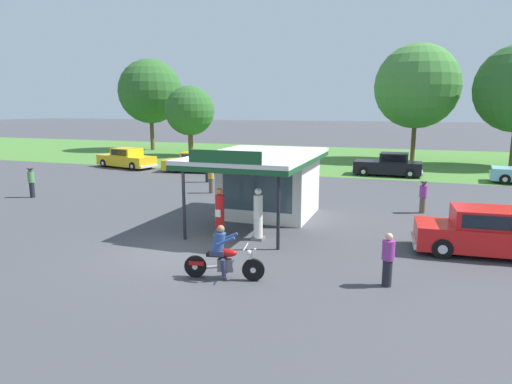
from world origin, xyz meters
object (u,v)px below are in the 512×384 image
Objects in this scene: motorcycle_with_rider at (223,257)px; bystander_standing_back_lot at (31,182)px; gas_pump_offside at (258,216)px; parked_car_back_row_centre_right at (389,165)px; gas_pump_nearside at (220,214)px; parked_car_back_row_left at (126,159)px; bystander_leaning_by_kiosk at (423,196)px; parked_car_second_row_spare at (198,163)px; bystander_chatting_near_pumps at (388,259)px; bystander_strolling_foreground at (211,178)px; featured_classic_sedan at (493,234)px; bystander_admiring_sedan at (207,168)px; parked_car_back_row_far_right at (279,163)px.

bystander_standing_back_lot is at bearing 153.45° from motorcycle_with_rider.
parked_car_back_row_centre_right is (3.74, 17.90, -0.15)m from gas_pump_offside.
gas_pump_offside is 1.20× the size of bystander_standing_back_lot.
gas_pump_nearside is 0.33× the size of parked_car_back_row_left.
parked_car_second_row_spare is at bearing 151.79° from bystander_leaning_by_kiosk.
bystander_chatting_near_pumps is (6.29, -2.93, -0.06)m from gas_pump_nearside.
bystander_standing_back_lot is (-19.98, -3.20, 0.08)m from bystander_leaning_by_kiosk.
parked_car_second_row_spare is 8.58m from bystander_strolling_foreground.
featured_classic_sedan is at bearing -6.12° from bystander_standing_back_lot.
parked_car_back_row_centre_right is 13.05m from bystander_admiring_sedan.
bystander_leaning_by_kiosk is (7.36, 6.48, -0.05)m from gas_pump_nearside.
motorcycle_with_rider is at bearing -167.32° from bystander_chatting_near_pumps.
bystander_strolling_foreground is at bearing 153.28° from featured_classic_sedan.
parked_car_second_row_spare is 3.50× the size of bystander_standing_back_lot.
bystander_standing_back_lot is at bearing -125.70° from parked_car_back_row_far_right.
gas_pump_offside is 0.40× the size of parked_car_back_row_centre_right.
bystander_leaning_by_kiosk is (-2.06, 5.56, 0.07)m from featured_classic_sedan.
featured_classic_sedan reaches higher than bystander_chatting_near_pumps.
gas_pump_offside reaches higher than gas_pump_nearside.
featured_classic_sedan is at bearing -30.34° from parked_car_back_row_left.
parked_car_back_row_left is at bearing -171.74° from parked_car_back_row_far_right.
bystander_standing_back_lot is at bearing 173.88° from featured_classic_sedan.
parked_car_back_row_far_right is (-2.70, 17.08, -0.17)m from gas_pump_nearside.
parked_car_back_row_far_right is 14.61m from bystander_leaning_by_kiosk.
featured_classic_sedan is 3.49× the size of bystander_leaning_by_kiosk.
bystander_chatting_near_pumps is (-3.13, -3.86, 0.07)m from featured_classic_sedan.
gas_pump_nearside is 13.04m from bystander_standing_back_lot.
parked_car_second_row_spare is 3.35× the size of bystander_admiring_sedan.
featured_classic_sedan is at bearing -76.28° from parked_car_back_row_centre_right.
parked_car_back_row_centre_right is at bearing 12.08° from parked_car_second_row_spare.
bystander_strolling_foreground is at bearing -97.53° from parked_car_back_row_far_right.
bystander_standing_back_lot is (-22.04, 2.36, 0.15)m from featured_classic_sedan.
bystander_admiring_sedan is at bearing 161.15° from bystander_leaning_by_kiosk.
motorcycle_with_rider is (1.83, -3.94, -0.19)m from gas_pump_nearside.
bystander_strolling_foreground reaches higher than featured_classic_sedan.
motorcycle_with_rider is 0.45× the size of parked_car_back_row_far_right.
bystander_admiring_sedan reaches higher than bystander_standing_back_lot.
bystander_admiring_sedan reaches higher than motorcycle_with_rider.
bystander_leaning_by_kiosk is at bearing -46.46° from parked_car_back_row_far_right.
bystander_chatting_near_pumps is at bearing -18.21° from bystander_standing_back_lot.
gas_pump_nearside is 0.32× the size of parked_car_second_row_spare.
parked_car_back_row_centre_right is (-4.14, 16.98, 0.02)m from featured_classic_sedan.
parked_car_back_row_centre_right is at bearing 78.20° from gas_pump_offside.
gas_pump_nearside is 6.94m from bystander_chatting_near_pumps.
parked_car_back_row_centre_right is at bearing 92.78° from bystander_chatting_near_pumps.
gas_pump_offside reaches higher than bystander_leaning_by_kiosk.
bystander_chatting_near_pumps reaches higher than bystander_leaning_by_kiosk.
parked_car_back_row_centre_right is 3.23× the size of bystander_chatting_near_pumps.
bystander_admiring_sedan reaches higher than bystander_leaning_by_kiosk.
motorcycle_with_rider is 1.54× the size of bystander_chatting_near_pumps.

